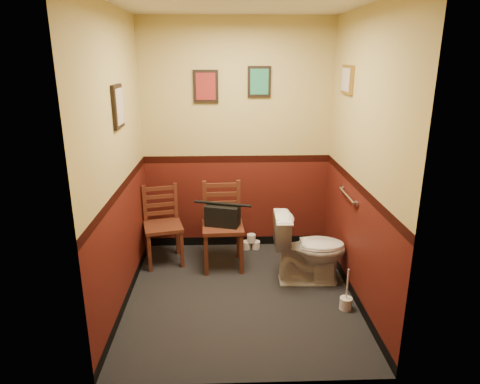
# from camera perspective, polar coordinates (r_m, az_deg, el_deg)

# --- Properties ---
(floor) EXTENTS (2.20, 2.40, 0.00)m
(floor) POSITION_cam_1_polar(r_m,az_deg,el_deg) (4.38, 0.12, -13.58)
(floor) COLOR black
(floor) RESTS_ON ground
(ceiling) EXTENTS (2.20, 2.40, 0.00)m
(ceiling) POSITION_cam_1_polar(r_m,az_deg,el_deg) (3.77, 0.15, 24.17)
(ceiling) COLOR silver
(ceiling) RESTS_ON ground
(wall_back) EXTENTS (2.20, 0.00, 2.70)m
(wall_back) POSITION_cam_1_polar(r_m,az_deg,el_deg) (5.03, -0.40, 7.10)
(wall_back) COLOR #49140E
(wall_back) RESTS_ON ground
(wall_front) EXTENTS (2.20, 0.00, 2.70)m
(wall_front) POSITION_cam_1_polar(r_m,az_deg,el_deg) (2.71, 1.12, -2.25)
(wall_front) COLOR #49140E
(wall_front) RESTS_ON ground
(wall_left) EXTENTS (0.00, 2.40, 2.70)m
(wall_left) POSITION_cam_1_polar(r_m,az_deg,el_deg) (3.97, -15.96, 3.54)
(wall_left) COLOR #49140E
(wall_left) RESTS_ON ground
(wall_right) EXTENTS (0.00, 2.40, 2.70)m
(wall_right) POSITION_cam_1_polar(r_m,az_deg,el_deg) (4.05, 15.91, 3.82)
(wall_right) COLOR #49140E
(wall_right) RESTS_ON ground
(grab_bar) EXTENTS (0.05, 0.56, 0.06)m
(grab_bar) POSITION_cam_1_polar(r_m,az_deg,el_deg) (4.38, 14.13, -0.47)
(grab_bar) COLOR silver
(grab_bar) RESTS_ON wall_right
(framed_print_back_a) EXTENTS (0.28, 0.04, 0.36)m
(framed_print_back_a) POSITION_cam_1_polar(r_m,az_deg,el_deg) (4.94, -4.59, 13.86)
(framed_print_back_a) COLOR black
(framed_print_back_a) RESTS_ON wall_back
(framed_print_back_b) EXTENTS (0.26, 0.04, 0.34)m
(framed_print_back_b) POSITION_cam_1_polar(r_m,az_deg,el_deg) (4.95, 2.59, 14.49)
(framed_print_back_b) COLOR black
(framed_print_back_b) RESTS_ON wall_back
(framed_print_left) EXTENTS (0.04, 0.30, 0.38)m
(framed_print_left) POSITION_cam_1_polar(r_m,az_deg,el_deg) (3.98, -15.95, 10.90)
(framed_print_left) COLOR black
(framed_print_left) RESTS_ON wall_left
(framed_print_right) EXTENTS (0.04, 0.34, 0.28)m
(framed_print_right) POSITION_cam_1_polar(r_m,az_deg,el_deg) (4.52, 14.09, 14.33)
(framed_print_right) COLOR olive
(framed_print_right) RESTS_ON wall_right
(toilet) EXTENTS (0.77, 0.44, 0.74)m
(toilet) POSITION_cam_1_polar(r_m,az_deg,el_deg) (4.52, 9.22, -7.47)
(toilet) COLOR white
(toilet) RESTS_ON floor
(toilet_brush) EXTENTS (0.12, 0.12, 0.42)m
(toilet_brush) POSITION_cam_1_polar(r_m,az_deg,el_deg) (4.26, 13.93, -14.12)
(toilet_brush) COLOR silver
(toilet_brush) RESTS_ON floor
(chair_left) EXTENTS (0.50, 0.50, 0.89)m
(chair_left) POSITION_cam_1_polar(r_m,az_deg,el_deg) (4.94, -10.27, -4.35)
(chair_left) COLOR #57271A
(chair_left) RESTS_ON floor
(chair_right) EXTENTS (0.47, 0.47, 0.95)m
(chair_right) POSITION_cam_1_polar(r_m,az_deg,el_deg) (4.77, -2.34, -4.47)
(chair_right) COLOR #57271A
(chair_right) RESTS_ON floor
(handbag) EXTENTS (0.40, 0.28, 0.27)m
(handbag) POSITION_cam_1_polar(r_m,az_deg,el_deg) (4.68, -2.34, -3.12)
(handbag) COLOR black
(handbag) RESTS_ON chair_right
(tp_stack) EXTENTS (0.22, 0.12, 0.19)m
(tp_stack) POSITION_cam_1_polar(r_m,az_deg,el_deg) (5.30, 1.50, -6.77)
(tp_stack) COLOR silver
(tp_stack) RESTS_ON floor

